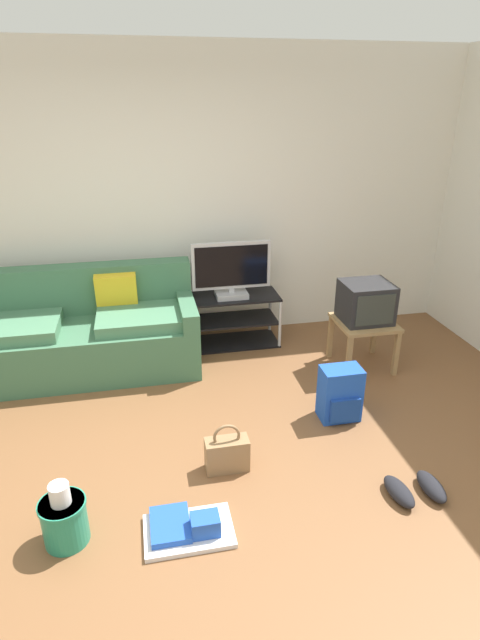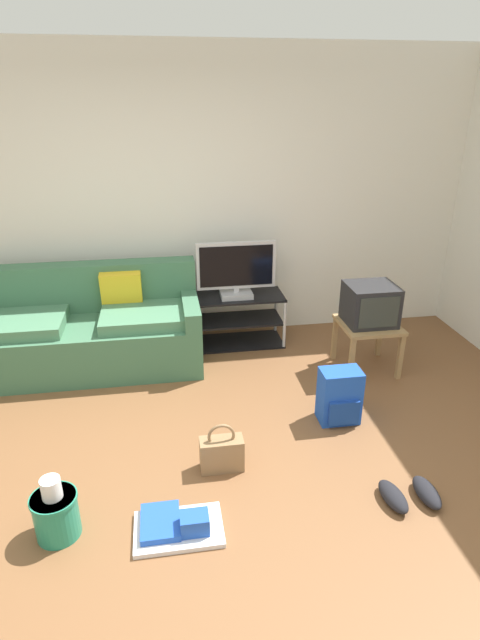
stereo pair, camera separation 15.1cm
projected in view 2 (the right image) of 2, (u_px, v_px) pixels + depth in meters
name	position (u px, v px, depth m)	size (l,w,h in m)	color
ground_plane	(176.00, 504.00, 3.06)	(9.00, 9.80, 0.02)	brown
wall_back	(157.00, 201.00, 4.72)	(9.00, 0.10, 2.70)	silver
couch	(87.00, 331.00, 4.51)	(2.00, 0.82, 0.88)	#3D6B4C
tv_stand	(236.00, 320.00, 4.93)	(0.91, 0.41, 0.50)	black
flat_tv	(236.00, 270.00, 4.71)	(0.74, 0.22, 0.53)	#B2B2B7
side_table	(368.00, 331.00, 4.42)	(0.50, 0.50, 0.44)	#9E7A4C
crt_tv	(370.00, 304.00, 4.33)	(0.42, 0.38, 0.34)	#232326
backpack	(339.00, 396.00, 3.76)	(0.30, 0.27, 0.42)	blue
handbag	(222.00, 453.00, 3.29)	(0.28, 0.13, 0.35)	olive
cleaning_bucket	(56.00, 512.00, 2.78)	(0.26, 0.26, 0.39)	#238466
sneakers_pair	(410.00, 494.00, 3.06)	(0.35, 0.29, 0.09)	black
floor_tray	(177.00, 526.00, 2.84)	(0.50, 0.33, 0.14)	silver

